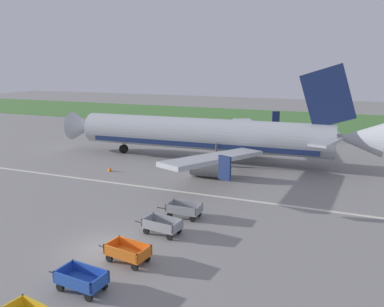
# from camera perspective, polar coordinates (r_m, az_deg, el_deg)

# --- Properties ---
(ground_plane) EXTENTS (220.00, 220.00, 0.00)m
(ground_plane) POSITION_cam_1_polar(r_m,az_deg,el_deg) (25.25, -12.89, -13.70)
(ground_plane) COLOR gray
(grass_strip) EXTENTS (220.00, 28.00, 0.06)m
(grass_strip) POSITION_cam_1_polar(r_m,az_deg,el_deg) (82.06, 12.35, 5.05)
(grass_strip) COLOR #477A38
(grass_strip) RESTS_ON ground
(apron_stripe) EXTENTS (120.00, 0.36, 0.01)m
(apron_stripe) POSITION_cam_1_polar(r_m,az_deg,el_deg) (34.87, -1.74, -5.66)
(apron_stripe) COLOR silver
(apron_stripe) RESTS_ON ground
(airplane) EXTENTS (37.61, 30.27, 11.34)m
(airplane) POSITION_cam_1_polar(r_m,az_deg,el_deg) (45.27, 2.62, 2.74)
(airplane) COLOR #B2B7BC
(airplane) RESTS_ON ground
(baggage_cart_second_in_row) EXTENTS (3.60, 1.63, 1.07)m
(baggage_cart_second_in_row) POSITION_cam_1_polar(r_m,az_deg,el_deg) (21.28, -16.08, -17.50)
(baggage_cart_second_in_row) COLOR #234CB2
(baggage_cart_second_in_row) RESTS_ON ground
(baggage_cart_third_in_row) EXTENTS (3.62, 1.76, 1.07)m
(baggage_cart_third_in_row) POSITION_cam_1_polar(r_m,az_deg,el_deg) (23.36, -9.52, -14.21)
(baggage_cart_third_in_row) COLOR orange
(baggage_cart_third_in_row) RESTS_ON ground
(baggage_cart_fourth_in_row) EXTENTS (3.62, 1.71, 1.07)m
(baggage_cart_fourth_in_row) POSITION_cam_1_polar(r_m,az_deg,el_deg) (26.52, -4.45, -10.59)
(baggage_cart_fourth_in_row) COLOR gray
(baggage_cart_fourth_in_row) RESTS_ON ground
(baggage_cart_far_end) EXTENTS (3.56, 1.45, 1.07)m
(baggage_cart_far_end) POSITION_cam_1_polar(r_m,az_deg,el_deg) (29.12, -1.20, -8.31)
(baggage_cart_far_end) COLOR gray
(baggage_cart_far_end) RESTS_ON ground
(traffic_cone_near_plane) EXTENTS (0.44, 0.44, 0.58)m
(traffic_cone_near_plane) POSITION_cam_1_polar(r_m,az_deg,el_deg) (42.10, -12.08, -2.22)
(traffic_cone_near_plane) COLOR orange
(traffic_cone_near_plane) RESTS_ON ground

